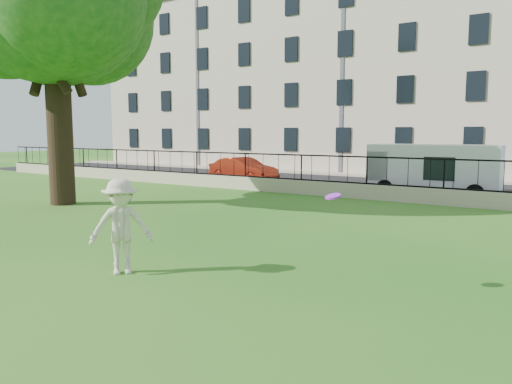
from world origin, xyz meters
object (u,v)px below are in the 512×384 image
Objects in this scene: red_sedan at (243,170)px; white_van at (434,171)px; frisbee at (333,196)px; man at (121,227)px.

red_sedan is 10.15m from white_van.
red_sedan is (-12.13, 14.37, -0.97)m from frisbee.
frisbee reaches higher than red_sedan.
frisbee is 0.07× the size of red_sedan.
white_van reaches higher than frisbee.
red_sedan is at bearing 66.56° from man.
red_sedan is at bearing 174.43° from white_van.
white_van is (10.13, -0.40, 0.42)m from red_sedan.
man reaches higher than frisbee.
white_van is at bearing 98.15° from frisbee.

